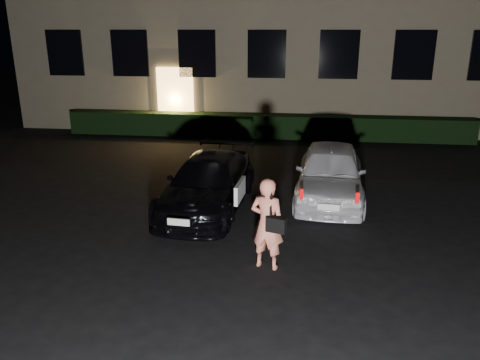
# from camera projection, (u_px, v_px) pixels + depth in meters

# --- Properties ---
(ground) EXTENTS (80.00, 80.00, 0.00)m
(ground) POSITION_uv_depth(u_px,v_px,m) (216.00, 277.00, 7.71)
(ground) COLOR black
(ground) RESTS_ON ground
(hedge) EXTENTS (15.00, 0.70, 0.85)m
(hedge) POSITION_uv_depth(u_px,v_px,m) (265.00, 126.00, 17.48)
(hedge) COLOR black
(hedge) RESTS_ON ground
(sedan) EXTENTS (1.93, 4.18, 1.17)m
(sedan) POSITION_uv_depth(u_px,v_px,m) (208.00, 183.00, 10.51)
(sedan) COLOR black
(sedan) RESTS_ON ground
(hatch) EXTENTS (1.82, 3.96, 1.32)m
(hatch) POSITION_uv_depth(u_px,v_px,m) (330.00, 172.00, 11.06)
(hatch) COLOR white
(hatch) RESTS_ON ground
(man) EXTENTS (0.67, 0.54, 1.60)m
(man) POSITION_uv_depth(u_px,v_px,m) (267.00, 223.00, 7.79)
(man) COLOR #D7775F
(man) RESTS_ON ground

